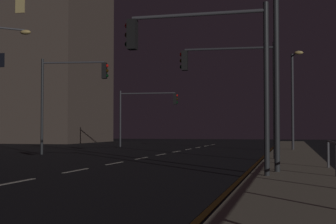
% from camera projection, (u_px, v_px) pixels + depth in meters
% --- Properties ---
extents(ground_plane, '(112.00, 112.00, 0.00)m').
position_uv_depth(ground_plane, '(119.00, 163.00, 22.03)').
color(ground_plane, black).
rests_on(ground_plane, ground).
extents(sidewalk_right, '(2.66, 77.00, 0.14)m').
position_uv_depth(sidewalk_right, '(294.00, 164.00, 20.15)').
color(sidewalk_right, gray).
rests_on(sidewalk_right, ground).
extents(lane_markings_center, '(0.14, 50.00, 0.01)m').
position_uv_depth(lane_markings_center, '(142.00, 158.00, 25.42)').
color(lane_markings_center, silver).
rests_on(lane_markings_center, ground).
extents(lane_edge_line, '(0.14, 53.00, 0.01)m').
position_uv_depth(lane_edge_line, '(262.00, 158.00, 25.38)').
color(lane_edge_line, gold).
rests_on(lane_edge_line, ground).
extents(traffic_light_near_left, '(4.58, 0.54, 5.48)m').
position_uv_depth(traffic_light_near_left, '(232.00, 76.00, 23.19)').
color(traffic_light_near_left, '#2D3033').
rests_on(traffic_light_near_left, sidewalk_right).
extents(traffic_light_near_right, '(5.22, 0.52, 4.91)m').
position_uv_depth(traffic_light_near_right, '(147.00, 106.00, 42.27)').
color(traffic_light_near_right, '#38383D').
rests_on(traffic_light_near_right, ground).
extents(traffic_light_far_left, '(4.51, 0.34, 5.15)m').
position_uv_depth(traffic_light_far_left, '(200.00, 54.00, 14.91)').
color(traffic_light_far_left, '#2D3033').
rests_on(traffic_light_far_left, sidewalk_right).
extents(traffic_light_mid_left, '(4.12, 0.82, 5.79)m').
position_uv_depth(traffic_light_mid_left, '(70.00, 87.00, 29.30)').
color(traffic_light_mid_left, '#2D3033').
rests_on(traffic_light_mid_left, ground).
extents(street_lamp_far_end, '(0.78, 2.35, 6.54)m').
position_uv_depth(street_lamp_far_end, '(294.00, 90.00, 32.83)').
color(street_lamp_far_end, '#38383D').
rests_on(street_lamp_far_end, sidewalk_right).
extents(street_lamp_corner, '(1.98, 0.59, 8.32)m').
position_uv_depth(street_lamp_corner, '(267.00, 20.00, 15.81)').
color(street_lamp_corner, '#2D3033').
rests_on(street_lamp_corner, sidewalk_right).
extents(building_distant, '(17.25, 13.37, 30.08)m').
position_uv_depth(building_distant, '(28.00, 18.00, 59.15)').
color(building_distant, brown).
rests_on(building_distant, ground).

